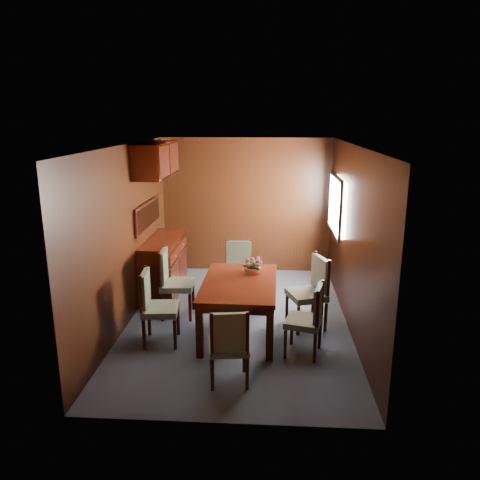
# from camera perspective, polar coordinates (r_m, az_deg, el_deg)

# --- Properties ---
(ground) EXTENTS (4.50, 4.50, 0.00)m
(ground) POSITION_cam_1_polar(r_m,az_deg,el_deg) (6.61, -0.24, -9.81)
(ground) COLOR #3B4551
(ground) RESTS_ON ground
(room_shell) EXTENTS (3.06, 4.52, 2.41)m
(room_shell) POSITION_cam_1_polar(r_m,az_deg,el_deg) (6.44, -0.98, 4.79)
(room_shell) COLOR black
(room_shell) RESTS_ON ground
(sideboard) EXTENTS (0.48, 1.40, 0.90)m
(sideboard) POSITION_cam_1_polar(r_m,az_deg,el_deg) (7.54, -9.25, -3.14)
(sideboard) COLOR #360F06
(sideboard) RESTS_ON ground
(dining_table) EXTENTS (0.97, 1.52, 0.70)m
(dining_table) POSITION_cam_1_polar(r_m,az_deg,el_deg) (6.05, -0.07, -5.98)
(dining_table) COLOR #360F06
(dining_table) RESTS_ON ground
(chair_left_near) EXTENTS (0.47, 0.49, 0.95)m
(chair_left_near) POSITION_cam_1_polar(r_m,az_deg,el_deg) (5.91, -10.37, -7.54)
(chair_left_near) COLOR black
(chair_left_near) RESTS_ON ground
(chair_left_far) EXTENTS (0.47, 0.49, 0.98)m
(chair_left_far) POSITION_cam_1_polar(r_m,az_deg,el_deg) (6.65, -8.28, -4.72)
(chair_left_far) COLOR black
(chair_left_far) RESTS_ON ground
(chair_right_near) EXTENTS (0.49, 0.51, 0.89)m
(chair_right_near) POSITION_cam_1_polar(r_m,az_deg,el_deg) (5.61, 8.46, -9.14)
(chair_right_near) COLOR black
(chair_right_near) RESTS_ON ground
(chair_right_far) EXTENTS (0.58, 0.59, 0.99)m
(chair_right_far) POSITION_cam_1_polar(r_m,az_deg,el_deg) (6.31, 8.77, -5.79)
(chair_right_far) COLOR black
(chair_right_far) RESTS_ON ground
(chair_head) EXTENTS (0.47, 0.45, 0.87)m
(chair_head) POSITION_cam_1_polar(r_m,az_deg,el_deg) (4.96, -1.34, -12.40)
(chair_head) COLOR black
(chair_head) RESTS_ON ground
(chair_foot) EXTENTS (0.46, 0.45, 0.90)m
(chair_foot) POSITION_cam_1_polar(r_m,az_deg,el_deg) (7.26, -0.15, -3.26)
(chair_foot) COLOR black
(chair_foot) RESTS_ON ground
(flower_centerpiece) EXTENTS (0.25, 0.25, 0.25)m
(flower_centerpiece) POSITION_cam_1_polar(r_m,az_deg,el_deg) (6.31, 1.56, -2.95)
(flower_centerpiece) COLOR #C8573D
(flower_centerpiece) RESTS_ON dining_table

